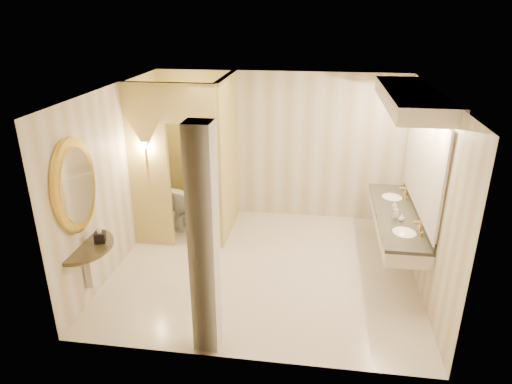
% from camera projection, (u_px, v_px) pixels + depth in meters
% --- Properties ---
extents(floor, '(4.50, 4.50, 0.00)m').
position_uv_depth(floor, '(265.00, 267.00, 7.04)').
color(floor, beige).
rests_on(floor, ground).
extents(ceiling, '(4.50, 4.50, 0.00)m').
position_uv_depth(ceiling, '(266.00, 91.00, 6.02)').
color(ceiling, white).
rests_on(ceiling, wall_back).
extents(wall_back, '(4.50, 0.02, 2.70)m').
position_uv_depth(wall_back, '(279.00, 146.00, 8.36)').
color(wall_back, beige).
rests_on(wall_back, floor).
extents(wall_front, '(4.50, 0.02, 2.70)m').
position_uv_depth(wall_front, '(242.00, 256.00, 4.69)').
color(wall_front, beige).
rests_on(wall_front, floor).
extents(wall_left, '(0.02, 4.00, 2.70)m').
position_uv_depth(wall_left, '(116.00, 178.00, 6.82)').
color(wall_left, beige).
rests_on(wall_left, floor).
extents(wall_right, '(0.02, 4.00, 2.70)m').
position_uv_depth(wall_right, '(428.00, 194.00, 6.23)').
color(wall_right, beige).
rests_on(wall_right, floor).
extents(toilet_closet, '(1.50, 1.55, 2.70)m').
position_uv_depth(toilet_closet, '(205.00, 159.00, 7.54)').
color(toilet_closet, '#E2D376').
rests_on(toilet_closet, floor).
extents(wall_sconce, '(0.14, 0.14, 0.42)m').
position_uv_depth(wall_sconce, '(145.00, 146.00, 7.03)').
color(wall_sconce, gold).
rests_on(wall_sconce, toilet_closet).
extents(vanity, '(0.75, 2.52, 2.09)m').
position_uv_depth(vanity, '(406.00, 165.00, 6.51)').
color(vanity, beige).
rests_on(vanity, floor).
extents(console_shelf, '(0.93, 0.93, 1.92)m').
position_uv_depth(console_shelf, '(78.00, 212.00, 5.71)').
color(console_shelf, black).
rests_on(console_shelf, floor).
extents(pillar, '(0.28, 0.28, 2.70)m').
position_uv_depth(pillar, '(204.00, 244.00, 4.93)').
color(pillar, beige).
rests_on(pillar, floor).
extents(tissue_box, '(0.17, 0.17, 0.13)m').
position_uv_depth(tissue_box, '(100.00, 237.00, 5.94)').
color(tissue_box, black).
rests_on(tissue_box, console_shelf).
extents(toilet, '(0.64, 0.87, 0.79)m').
position_uv_depth(toilet, '(186.00, 205.00, 8.25)').
color(toilet, white).
rests_on(toilet, floor).
extents(soap_bottle_a, '(0.06, 0.06, 0.12)m').
position_uv_depth(soap_bottle_a, '(394.00, 206.00, 6.89)').
color(soap_bottle_a, beige).
rests_on(soap_bottle_a, vanity).
extents(soap_bottle_b, '(0.09, 0.09, 0.10)m').
position_uv_depth(soap_bottle_b, '(402.00, 218.00, 6.52)').
color(soap_bottle_b, silver).
rests_on(soap_bottle_b, vanity).
extents(soap_bottle_c, '(0.10, 0.10, 0.21)m').
position_uv_depth(soap_bottle_c, '(396.00, 212.00, 6.58)').
color(soap_bottle_c, '#C6B28C').
rests_on(soap_bottle_c, vanity).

